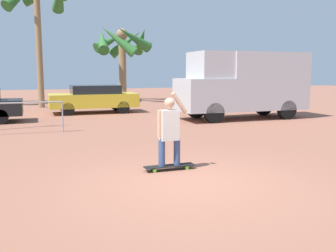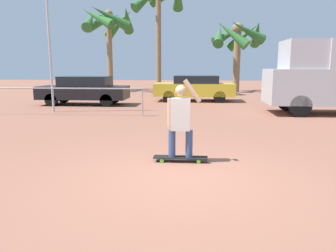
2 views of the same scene
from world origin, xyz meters
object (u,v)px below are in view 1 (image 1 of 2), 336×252
(person_skateboarder, at_px, (169,128))
(skateboard, at_px, (169,166))
(camper_van, at_px, (244,83))
(parked_car_yellow, at_px, (94,98))
(palm_tree_near_van, at_px, (122,43))

(person_skateboarder, bearing_deg, skateboard, 0.00)
(skateboard, bearing_deg, camper_van, 49.58)
(parked_car_yellow, bearing_deg, palm_tree_near_van, 65.49)
(palm_tree_near_van, bearing_deg, parked_car_yellow, -114.51)
(parked_car_yellow, relative_size, palm_tree_near_van, 0.83)
(camper_van, height_order, palm_tree_near_van, palm_tree_near_van)
(skateboard, distance_m, person_skateboarder, 0.81)
(skateboard, bearing_deg, parked_car_yellow, 88.94)
(skateboard, height_order, camper_van, camper_van)
(skateboard, height_order, palm_tree_near_van, palm_tree_near_van)
(person_skateboarder, distance_m, parked_car_yellow, 11.82)
(camper_van, relative_size, palm_tree_near_van, 1.09)
(camper_van, bearing_deg, palm_tree_near_van, 104.30)
(person_skateboarder, bearing_deg, palm_tree_near_van, 80.02)
(person_skateboarder, relative_size, parked_car_yellow, 0.36)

